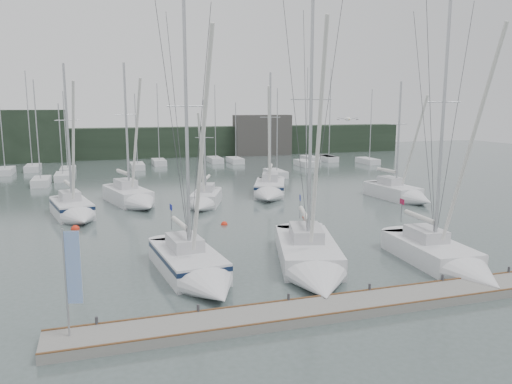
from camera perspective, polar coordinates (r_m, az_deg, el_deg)
ground at (r=26.68m, az=4.58°, el=-9.38°), size 160.00×160.00×0.00m
dock at (r=22.38m, az=9.54°, el=-12.85°), size 24.00×2.00×0.40m
far_treeline at (r=86.05m, az=-11.21°, el=5.59°), size 90.00×4.00×5.00m
far_building_left at (r=84.06m, az=-24.82°, el=5.79°), size 12.00×3.00×8.00m
far_building_right at (r=87.89m, az=0.73°, el=6.52°), size 10.00×3.00×7.00m
mast_forest at (r=70.23m, az=-11.53°, el=2.96°), size 60.16×23.52×14.23m
sailboat_near_left at (r=25.58m, az=-6.76°, el=-8.90°), size 3.76×9.31×14.77m
sailboat_near_center at (r=26.68m, az=6.47°, el=-8.17°), size 5.94×10.97×15.49m
sailboat_near_right at (r=28.89m, az=21.27°, el=-7.39°), size 3.36×9.26×15.16m
sailboat_mid_a at (r=41.25m, az=-19.99°, el=-2.09°), size 4.13×7.69×12.71m
sailboat_mid_b at (r=45.16m, az=-13.75°, el=-0.76°), size 4.92×9.00×13.25m
sailboat_mid_c at (r=43.51m, az=-5.97°, el=-1.05°), size 4.42×6.83×9.93m
sailboat_mid_d at (r=48.02m, az=1.54°, el=0.17°), size 5.69×8.83×12.74m
sailboat_mid_e at (r=48.12m, az=16.50°, el=-0.29°), size 3.38×8.06×11.72m
buoy_a at (r=37.26m, az=-3.65°, el=-3.74°), size 0.50×0.50×0.50m
buoy_b at (r=39.71m, az=5.71°, el=-2.91°), size 0.55×0.55×0.55m
buoy_c at (r=38.13m, az=-19.94°, el=-4.01°), size 0.60×0.60×0.60m
dock_banner at (r=19.45m, az=-20.41°, el=-8.71°), size 0.60×0.21×4.08m
seagull at (r=24.01m, az=10.44°, el=8.21°), size 0.95×0.43×0.19m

